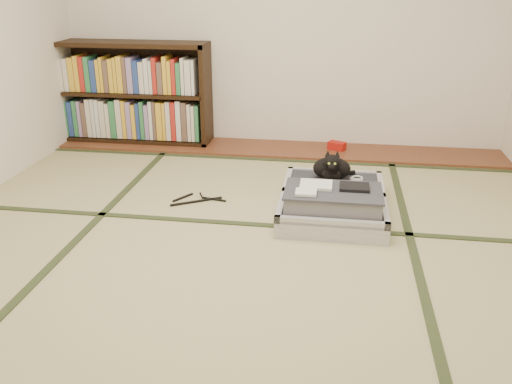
# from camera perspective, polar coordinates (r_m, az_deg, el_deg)

# --- Properties ---
(floor) EXTENTS (4.50, 4.50, 0.00)m
(floor) POSITION_cam_1_polar(r_m,az_deg,el_deg) (3.14, -1.87, -6.57)
(floor) COLOR tan
(floor) RESTS_ON ground
(wood_strip) EXTENTS (4.00, 0.50, 0.02)m
(wood_strip) POSITION_cam_1_polar(r_m,az_deg,el_deg) (4.96, 2.28, 4.57)
(wood_strip) COLOR brown
(wood_strip) RESTS_ON ground
(red_item) EXTENTS (0.17, 0.14, 0.07)m
(red_item) POSITION_cam_1_polar(r_m,az_deg,el_deg) (4.95, 8.50, 4.84)
(red_item) COLOR #A8150D
(red_item) RESTS_ON wood_strip
(tatami_borders) EXTENTS (4.00, 4.50, 0.01)m
(tatami_borders) POSITION_cam_1_polar(r_m,az_deg,el_deg) (3.57, -0.45, -2.75)
(tatami_borders) COLOR #2D381E
(tatami_borders) RESTS_ON ground
(bookcase) EXTENTS (1.44, 0.33, 0.92)m
(bookcase) POSITION_cam_1_polar(r_m,az_deg,el_deg) (5.24, -12.81, 9.97)
(bookcase) COLOR black
(bookcase) RESTS_ON wood_strip
(suitcase) EXTENTS (0.69, 0.92, 0.27)m
(suitcase) POSITION_cam_1_polar(r_m,az_deg,el_deg) (3.63, 8.07, -0.98)
(suitcase) COLOR silver
(suitcase) RESTS_ON floor
(cat) EXTENTS (0.31, 0.31, 0.25)m
(cat) POSITION_cam_1_polar(r_m,az_deg,el_deg) (3.86, 8.00, 2.49)
(cat) COLOR black
(cat) RESTS_ON suitcase
(cable_coil) EXTENTS (0.10, 0.10, 0.02)m
(cable_coil) POSITION_cam_1_polar(r_m,az_deg,el_deg) (3.92, 10.57, 1.40)
(cable_coil) COLOR white
(cable_coil) RESTS_ON suitcase
(hanger) EXTENTS (0.38, 0.27, 0.01)m
(hanger) POSITION_cam_1_polar(r_m,az_deg,el_deg) (3.86, -6.19, -0.81)
(hanger) COLOR black
(hanger) RESTS_ON floor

